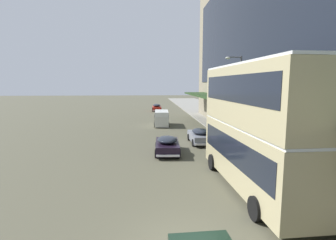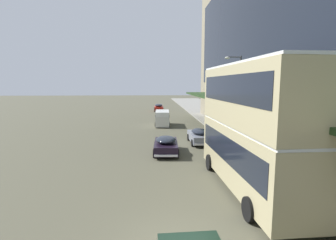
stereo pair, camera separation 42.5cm
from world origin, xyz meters
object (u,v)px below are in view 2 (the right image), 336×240
sedan_second_mid (200,136)px  sedan_trailing_mid (166,145)px  street_lamp (238,94)px  vw_van (162,117)px  sedan_lead_near (159,108)px  transit_bus_kerbside_front (251,124)px  pedestrian_at_kerb (298,171)px

sedan_second_mid → sedan_trailing_mid: sedan_trailing_mid is taller
sedan_trailing_mid → street_lamp: (6.56, 2.72, 3.91)m
sedan_trailing_mid → vw_van: size_ratio=0.94×
sedan_trailing_mid → sedan_lead_near: bearing=89.7°
transit_bus_kerbside_front → sedan_second_mid: transit_bus_kerbside_front is taller
street_lamp → sedan_trailing_mid: bearing=-157.5°
sedan_second_mid → pedestrian_at_kerb: size_ratio=2.32×
pedestrian_at_kerb → sedan_second_mid: bearing=104.2°
transit_bus_kerbside_front → sedan_lead_near: size_ratio=2.25×
sedan_trailing_mid → street_lamp: bearing=22.5°
sedan_lead_near → sedan_trailing_mid: 32.66m
transit_bus_kerbside_front → sedan_second_mid: 11.26m
vw_van → sedan_trailing_mid: bearing=-91.0°
sedan_lead_near → vw_van: 18.58m
vw_van → pedestrian_at_kerb: pedestrian_at_kerb is taller
sedan_second_mid → sedan_lead_near: bearing=96.1°
transit_bus_kerbside_front → sedan_lead_near: transit_bus_kerbside_front is taller
sedan_lead_near → sedan_second_mid: size_ratio=1.03×
sedan_second_mid → vw_van: size_ratio=0.93×
sedan_second_mid → vw_van: (-3.08, 10.64, 0.39)m
pedestrian_at_kerb → street_lamp: size_ratio=0.24×
transit_bus_kerbside_front → pedestrian_at_kerb: bearing=-13.7°
transit_bus_kerbside_front → sedan_second_mid: size_ratio=2.30×
transit_bus_kerbside_front → pedestrian_at_kerb: transit_bus_kerbside_front is taller
transit_bus_kerbside_front → pedestrian_at_kerb: 3.30m
sedan_trailing_mid → vw_van: bearing=89.0°
sedan_lead_near → pedestrian_at_kerb: size_ratio=2.38×
sedan_lead_near → street_lamp: size_ratio=0.57×
sedan_trailing_mid → vw_van: (0.24, 14.08, 0.39)m
transit_bus_kerbside_front → vw_van: bearing=99.7°
sedan_second_mid → vw_van: vw_van is taller
street_lamp → sedan_second_mid: bearing=167.5°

